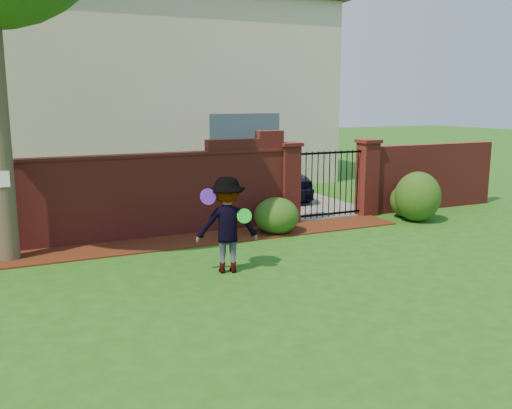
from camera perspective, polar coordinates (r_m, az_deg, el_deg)
name	(u,v)px	position (r m, az deg, el deg)	size (l,w,h in m)	color
ground	(273,290)	(8.63, 1.73, -8.69)	(80.00, 80.00, 0.01)	#1F5214
mulch_bed	(155,244)	(11.31, -10.24, -4.01)	(11.10, 1.08, 0.03)	#3B170A
brick_wall	(93,198)	(11.55, -16.31, 0.66)	(8.70, 0.31, 2.16)	maroon
brick_wall_return	(430,177)	(15.36, 17.32, 2.74)	(4.00, 0.25, 1.70)	maroon
pillar_left	(289,182)	(12.93, 3.36, 2.26)	(0.50, 0.50, 1.88)	maroon
pillar_right	(367,177)	(14.10, 11.28, 2.77)	(0.50, 0.50, 1.88)	maroon
iron_gate	(329,184)	(13.50, 7.48, 2.10)	(1.78, 0.03, 1.60)	black
driveway	(259,193)	(17.10, 0.26, 1.14)	(3.20, 8.00, 0.01)	slate
house	(143,90)	(19.82, -11.47, 11.42)	(12.40, 6.40, 6.30)	beige
car	(272,174)	(16.32, 1.62, 3.08)	(1.61, 4.01, 1.37)	black
paper_notice	(3,179)	(10.57, -24.37, 2.38)	(0.20, 0.01, 0.28)	white
shrub_left	(277,216)	(11.98, 2.11, -1.15)	(0.96, 0.96, 0.79)	#1A4414
shrub_middle	(418,197)	(13.71, 16.17, 0.78)	(1.07, 1.07, 1.18)	#1A4414
shrub_right	(410,201)	(14.08, 15.41, 0.39)	(0.95, 0.95, 0.85)	#1A4414
man	(227,225)	(9.25, -2.98, -2.13)	(1.04, 0.60, 1.61)	gray
frisbee_purple	(208,197)	(8.98, -4.93, 0.81)	(0.27, 0.27, 0.02)	#6621D0
frisbee_green	(244,216)	(9.12, -1.20, -1.18)	(0.24, 0.24, 0.02)	green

